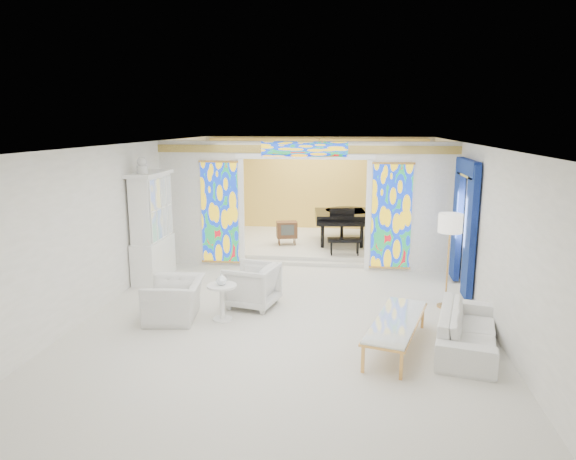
# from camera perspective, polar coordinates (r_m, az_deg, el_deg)

# --- Properties ---
(floor) EXTENTS (12.00, 12.00, 0.00)m
(floor) POSITION_cam_1_polar(r_m,az_deg,el_deg) (10.58, 0.71, -6.99)
(floor) COLOR silver
(floor) RESTS_ON ground
(ceiling) EXTENTS (7.00, 12.00, 0.02)m
(ceiling) POSITION_cam_1_polar(r_m,az_deg,el_deg) (10.03, 0.75, 9.47)
(ceiling) COLOR white
(ceiling) RESTS_ON wall_back
(wall_back) EXTENTS (7.00, 0.02, 3.00)m
(wall_back) POSITION_cam_1_polar(r_m,az_deg,el_deg) (16.10, 3.22, 4.97)
(wall_back) COLOR white
(wall_back) RESTS_ON floor
(wall_front) EXTENTS (7.00, 0.02, 3.00)m
(wall_front) POSITION_cam_1_polar(r_m,az_deg,el_deg) (4.54, -8.38, -13.18)
(wall_front) COLOR white
(wall_front) RESTS_ON floor
(wall_left) EXTENTS (0.02, 12.00, 3.00)m
(wall_left) POSITION_cam_1_polar(r_m,az_deg,el_deg) (11.15, -17.44, 1.40)
(wall_left) COLOR white
(wall_left) RESTS_ON floor
(wall_right) EXTENTS (0.02, 12.00, 3.00)m
(wall_right) POSITION_cam_1_polar(r_m,az_deg,el_deg) (10.40, 20.26, 0.49)
(wall_right) COLOR white
(wall_right) RESTS_ON floor
(partition_wall) EXTENTS (7.00, 0.22, 3.00)m
(partition_wall) POSITION_cam_1_polar(r_m,az_deg,el_deg) (12.13, 1.83, 3.47)
(partition_wall) COLOR white
(partition_wall) RESTS_ON floor
(stained_glass_left) EXTENTS (0.90, 0.04, 2.40)m
(stained_glass_left) POSITION_cam_1_polar(r_m,az_deg,el_deg) (12.44, -7.58, 1.94)
(stained_glass_left) COLOR gold
(stained_glass_left) RESTS_ON partition_wall
(stained_glass_right) EXTENTS (0.90, 0.04, 2.40)m
(stained_glass_right) POSITION_cam_1_polar(r_m,az_deg,el_deg) (12.06, 11.42, 1.49)
(stained_glass_right) COLOR gold
(stained_glass_right) RESTS_ON partition_wall
(stained_glass_transom) EXTENTS (2.00, 0.04, 0.34)m
(stained_glass_transom) POSITION_cam_1_polar(r_m,az_deg,el_deg) (11.91, 1.82, 8.96)
(stained_glass_transom) COLOR gold
(stained_glass_transom) RESTS_ON partition_wall
(alcove_platform) EXTENTS (6.80, 3.80, 0.18)m
(alcove_platform) POSITION_cam_1_polar(r_m,az_deg,el_deg) (14.48, 2.60, -1.46)
(alcove_platform) COLOR silver
(alcove_platform) RESTS_ON floor
(gold_curtain_back) EXTENTS (6.70, 0.10, 2.90)m
(gold_curtain_back) POSITION_cam_1_polar(r_m,az_deg,el_deg) (15.99, 3.19, 4.92)
(gold_curtain_back) COLOR #E4B14F
(gold_curtain_back) RESTS_ON wall_back
(chandelier) EXTENTS (0.48, 0.48, 0.30)m
(chandelier) POSITION_cam_1_polar(r_m,az_deg,el_deg) (14.01, 3.49, 8.26)
(chandelier) COLOR #DC9E4D
(chandelier) RESTS_ON ceiling
(blue_drapes) EXTENTS (0.14, 1.85, 2.65)m
(blue_drapes) POSITION_cam_1_polar(r_m,az_deg,el_deg) (11.03, 19.00, 1.60)
(blue_drapes) COLOR navy
(blue_drapes) RESTS_ON wall_right
(china_cabinet) EXTENTS (0.56, 1.46, 2.72)m
(china_cabinet) POSITION_cam_1_polar(r_m,az_deg,el_deg) (11.64, -14.86, 0.31)
(china_cabinet) COLOR white
(china_cabinet) RESTS_ON floor
(armchair_left) EXTENTS (1.07, 1.19, 0.70)m
(armchair_left) POSITION_cam_1_polar(r_m,az_deg,el_deg) (9.35, -12.48, -7.56)
(armchair_left) COLOR white
(armchair_left) RESTS_ON floor
(armchair_right) EXTENTS (1.07, 1.05, 0.82)m
(armchair_right) POSITION_cam_1_polar(r_m,az_deg,el_deg) (9.74, -4.02, -6.16)
(armchair_right) COLOR white
(armchair_right) RESTS_ON floor
(sofa) EXTENTS (1.28, 2.24, 0.62)m
(sofa) POSITION_cam_1_polar(r_m,az_deg,el_deg) (8.48, 19.35, -10.34)
(sofa) COLOR silver
(sofa) RESTS_ON floor
(side_table) EXTENTS (0.61, 0.61, 0.65)m
(side_table) POSITION_cam_1_polar(r_m,az_deg,el_deg) (9.12, -7.35, -7.40)
(side_table) COLOR white
(side_table) RESTS_ON floor
(vase) EXTENTS (0.20, 0.20, 0.21)m
(vase) POSITION_cam_1_polar(r_m,az_deg,el_deg) (9.02, -7.40, -5.42)
(vase) COLOR white
(vase) RESTS_ON side_table
(coffee_table) EXTENTS (1.16, 2.17, 0.46)m
(coffee_table) POSITION_cam_1_polar(r_m,az_deg,el_deg) (8.13, 11.95, -9.98)
(coffee_table) COLOR white
(coffee_table) RESTS_ON floor
(floor_lamp) EXTENTS (0.57, 0.57, 1.79)m
(floor_lamp) POSITION_cam_1_polar(r_m,az_deg,el_deg) (9.85, 17.57, 0.23)
(floor_lamp) COLOR #DC9E4D
(floor_lamp) RESTS_ON floor
(grand_piano) EXTENTS (1.74, 2.71, 1.04)m
(grand_piano) POSITION_cam_1_polar(r_m,az_deg,el_deg) (14.24, 6.31, 1.50)
(grand_piano) COLOR black
(grand_piano) RESTS_ON alcove_platform
(tv_console) EXTENTS (0.62, 0.49, 0.63)m
(tv_console) POSITION_cam_1_polar(r_m,az_deg,el_deg) (13.82, -0.13, 0.03)
(tv_console) COLOR brown
(tv_console) RESTS_ON alcove_platform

